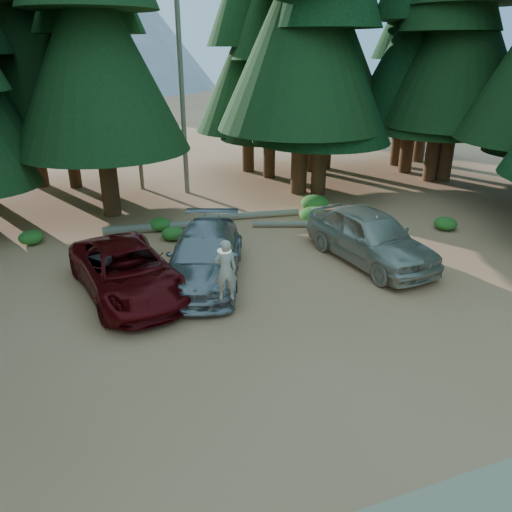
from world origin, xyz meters
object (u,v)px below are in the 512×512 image
object	(u,v)px
red_pickup	(127,271)
log_left	(165,227)
log_right	(249,215)
log_mid	(291,224)
frisbee_player	(225,270)
silver_minivan_right	(370,236)
silver_minivan_center	(205,256)

from	to	relation	value
red_pickup	log_left	world-z (taller)	red_pickup
log_left	log_right	bearing A→B (deg)	11.15
log_left	log_mid	xyz separation A→B (m)	(4.88, -1.36, -0.04)
red_pickup	frisbee_player	size ratio (longest dim) A/B	3.18
silver_minivan_right	frisbee_player	size ratio (longest dim) A/B	3.17
silver_minivan_right	log_left	bearing A→B (deg)	131.11
silver_minivan_center	silver_minivan_right	world-z (taller)	silver_minivan_right
silver_minivan_center	log_right	world-z (taller)	silver_minivan_center
silver_minivan_center	red_pickup	bearing A→B (deg)	-154.32
silver_minivan_right	log_right	size ratio (longest dim) A/B	1.22
silver_minivan_right	log_left	size ratio (longest dim) A/B	1.10
silver_minivan_right	frisbee_player	xyz separation A→B (m)	(-5.75, -2.13, 0.58)
log_right	log_left	bearing A→B (deg)	-167.52
red_pickup	silver_minivan_center	xyz separation A→B (m)	(2.40, 0.18, 0.04)
silver_minivan_right	log_left	xyz separation A→B (m)	(-5.96, 5.44, -0.73)
frisbee_player	log_left	size ratio (longest dim) A/B	0.35
silver_minivan_right	log_mid	distance (m)	4.29
frisbee_player	red_pickup	bearing A→B (deg)	-39.83
silver_minivan_center	log_left	xyz separation A→B (m)	(-0.35, 4.88, -0.61)
frisbee_player	log_left	distance (m)	7.68
log_left	log_right	size ratio (longest dim) A/B	1.10
red_pickup	log_right	world-z (taller)	red_pickup
log_right	red_pickup	bearing A→B (deg)	-128.64
log_right	frisbee_player	bearing A→B (deg)	-105.45
silver_minivan_right	log_mid	world-z (taller)	silver_minivan_right
silver_minivan_center	log_right	bearing A→B (deg)	78.81
red_pickup	log_mid	world-z (taller)	red_pickup
silver_minivan_right	frisbee_player	bearing A→B (deg)	-166.17
red_pickup	log_right	distance (m)	7.83
red_pickup	log_left	size ratio (longest dim) A/B	1.11
frisbee_player	log_mid	size ratio (longest dim) A/B	0.54
frisbee_player	log_left	world-z (taller)	frisbee_player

